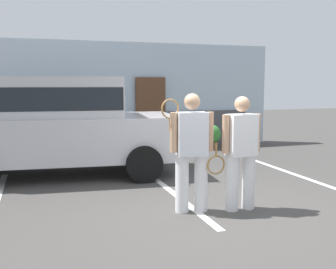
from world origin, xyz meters
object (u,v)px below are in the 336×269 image
Objects in this scene: parked_suv at (58,121)px; tennis_player_woman at (241,152)px; potted_plant_by_porch at (211,136)px; tennis_player_man at (191,151)px.

parked_suv reaches higher than tennis_player_woman.
parked_suv is at bearing -54.57° from tennis_player_woman.
tennis_player_woman reaches higher than potted_plant_by_porch.
tennis_player_man is (1.75, -3.08, -0.22)m from parked_suv.
parked_suv reaches higher than potted_plant_by_porch.
potted_plant_by_porch is at bearing -110.00° from tennis_player_man.
parked_suv is 2.69× the size of tennis_player_man.
tennis_player_woman is at bearing 175.90° from tennis_player_man.
tennis_player_man is at bearing -13.92° from tennis_player_woman.
tennis_player_woman is 5.63m from potted_plant_by_porch.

